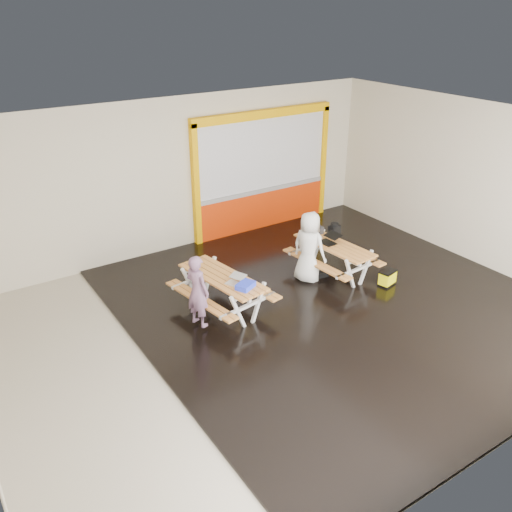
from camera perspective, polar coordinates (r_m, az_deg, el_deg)
room at (r=9.05m, az=3.13°, el=2.20°), size 10.02×8.02×3.52m
deck at (r=10.55m, az=8.42°, el=-4.93°), size 7.50×7.98×0.05m
kiosk at (r=13.37m, az=0.76°, el=8.72°), size 3.88×0.16×3.00m
picnic_table_left at (r=9.95m, az=-3.57°, el=-3.03°), size 1.55×2.06×0.75m
picnic_table_right at (r=11.35m, az=8.26°, el=0.47°), size 1.39×1.93×0.73m
person_left at (r=9.35m, az=-6.23°, el=-3.71°), size 0.45×0.56×1.34m
person_right at (r=10.97m, az=5.65°, el=0.90°), size 0.71×0.86×1.52m
laptop_left at (r=9.60m, az=-2.19°, el=-2.65°), size 0.40×0.39×0.13m
laptop_right at (r=11.32m, az=7.80°, el=1.70°), size 0.42×0.37×0.17m
blue_pouch at (r=9.43m, az=-1.12°, el=-3.15°), size 0.40×0.36×0.10m
toolbox at (r=11.67m, az=6.35°, el=2.67°), size 0.35×0.19×0.20m
backpack at (r=12.02m, az=8.30°, el=2.52°), size 0.28×0.21×0.43m
dark_case at (r=11.40m, az=6.69°, el=-1.82°), size 0.37×0.30×0.13m
fluke_bag at (r=11.27m, az=13.79°, el=-2.28°), size 0.42×0.32×0.32m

